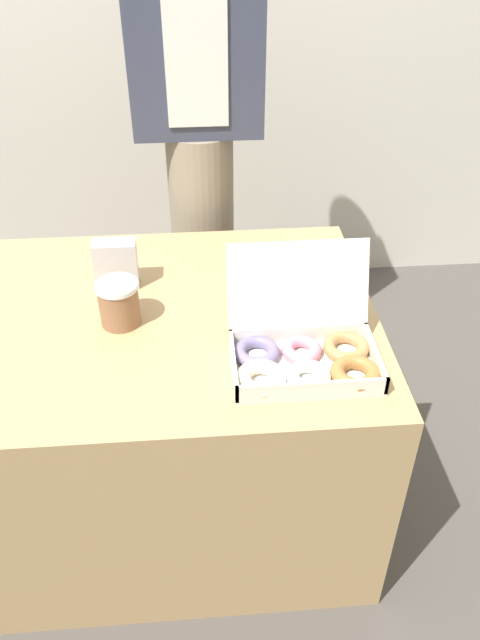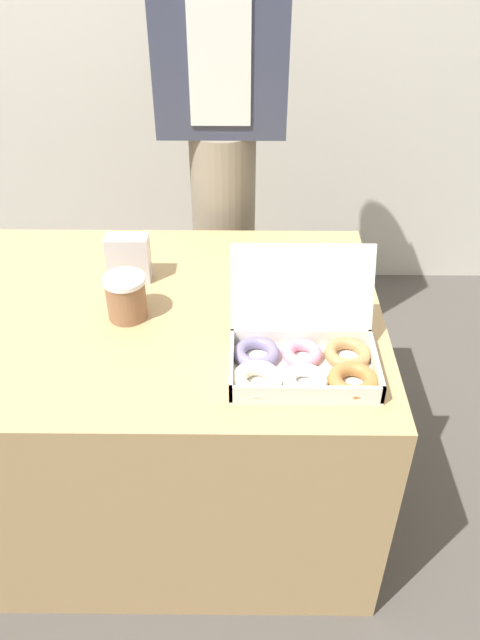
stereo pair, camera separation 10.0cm
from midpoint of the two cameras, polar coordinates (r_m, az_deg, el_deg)
ground_plane at (r=2.09m, az=-7.48°, el=-15.34°), size 14.00×14.00×0.00m
table at (r=1.83m, az=-8.36°, el=-8.52°), size 1.12×0.85×0.71m
donut_box at (r=1.40m, az=3.82°, el=-3.19°), size 0.36×0.30×0.24m
coffee_cup at (r=1.56m, az=-12.83°, el=1.47°), size 0.10×0.10×0.11m
napkin_holder at (r=1.70m, az=-12.94°, el=4.99°), size 0.11×0.05×0.13m
person_customer at (r=2.01m, az=-5.35°, el=17.88°), size 0.39×0.22×1.79m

